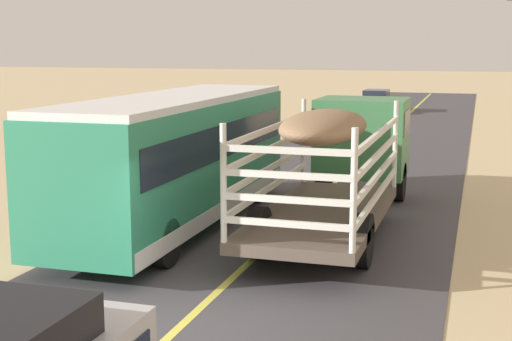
{
  "coord_description": "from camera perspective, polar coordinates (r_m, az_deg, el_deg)",
  "views": [
    {
      "loc": [
        4.37,
        -10.09,
        4.42
      ],
      "look_at": [
        0.0,
        4.14,
        1.86
      ],
      "focal_mm": 51.25,
      "sensor_mm": 36.0,
      "label": 1
    }
  ],
  "objects": [
    {
      "name": "ground_plane",
      "position": [
        11.85,
        -6.02,
        -12.19
      ],
      "size": [
        240.0,
        240.0,
        0.0
      ],
      "primitive_type": "plane",
      "color": "#CCB284"
    },
    {
      "name": "road_surface",
      "position": [
        11.85,
        -6.02,
        -12.15
      ],
      "size": [
        8.0,
        120.0,
        0.02
      ],
      "primitive_type": "cube",
      "color": "#423F44",
      "rests_on": "ground"
    },
    {
      "name": "road_centre_line",
      "position": [
        11.84,
        -6.03,
        -12.09
      ],
      "size": [
        0.16,
        117.6,
        0.0
      ],
      "primitive_type": "cube",
      "color": "#D8CC4C",
      "rests_on": "road_surface"
    },
    {
      "name": "livestock_truck",
      "position": [
        19.1,
        7.27,
        1.77
      ],
      "size": [
        2.53,
        9.7,
        3.02
      ],
      "color": "#3F7F4C",
      "rests_on": "road_surface"
    },
    {
      "name": "bus",
      "position": [
        17.87,
        -6.16,
        1.1
      ],
      "size": [
        2.54,
        10.0,
        3.21
      ],
      "color": "#2D8C66",
      "rests_on": "road_surface"
    },
    {
      "name": "car_far",
      "position": [
        49.55,
        9.35,
        5.32
      ],
      "size": [
        1.8,
        4.4,
        1.46
      ],
      "color": "#B2261E",
      "rests_on": "road_surface"
    }
  ]
}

